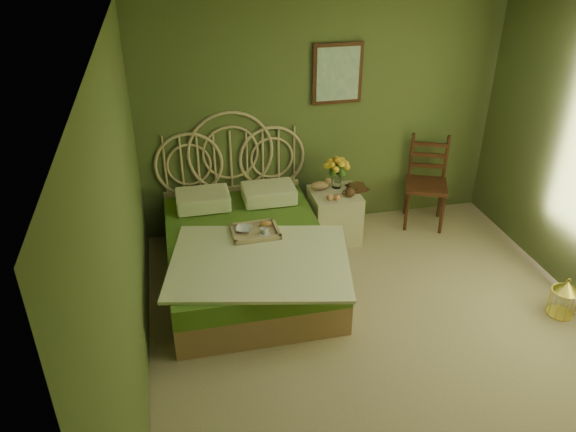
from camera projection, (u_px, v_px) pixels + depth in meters
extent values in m
plane|color=tan|center=(388.00, 345.00, 4.81)|extent=(4.50, 4.50, 0.00)
plane|color=silver|center=(423.00, 32.00, 3.54)|extent=(4.50, 4.50, 0.00)
plane|color=#515C30|center=(322.00, 115.00, 6.10)|extent=(4.00, 0.00, 4.00)
plane|color=#515C30|center=(127.00, 243.00, 3.80)|extent=(0.00, 4.50, 4.50)
cube|color=#351A0E|center=(338.00, 74.00, 5.88)|extent=(0.54, 0.03, 0.64)
cube|color=silver|center=(338.00, 74.00, 5.87)|extent=(0.46, 0.01, 0.56)
cube|color=#A47452|center=(248.00, 268.00, 5.56)|extent=(1.51, 2.02, 0.30)
cube|color=#508029|center=(247.00, 246.00, 5.44)|extent=(1.51, 2.02, 0.20)
cube|color=white|center=(260.00, 261.00, 5.01)|extent=(1.80, 1.51, 0.03)
cube|color=white|center=(203.00, 200.00, 5.88)|extent=(0.55, 0.40, 0.16)
cube|color=white|center=(269.00, 193.00, 6.02)|extent=(0.55, 0.40, 0.16)
cube|color=#D5B98E|center=(255.00, 234.00, 5.40)|extent=(0.46, 0.36, 0.04)
ellipsoid|color=#B77A38|center=(266.00, 224.00, 5.48)|extent=(0.12, 0.07, 0.05)
cube|color=beige|center=(334.00, 215.00, 6.22)|extent=(0.52, 0.52, 0.57)
cylinder|color=silver|center=(337.00, 180.00, 6.16)|extent=(0.10, 0.10, 0.18)
ellipsoid|color=#A47452|center=(320.00, 186.00, 6.12)|extent=(0.21, 0.11, 0.10)
sphere|color=#EB955B|center=(330.00, 197.00, 5.92)|extent=(0.07, 0.07, 0.07)
sphere|color=#EB955B|center=(337.00, 197.00, 5.91)|extent=(0.07, 0.07, 0.07)
cube|color=#351A0E|center=(426.00, 186.00, 6.41)|extent=(0.60, 0.60, 0.04)
cylinder|color=#351A0E|center=(415.00, 214.00, 6.33)|extent=(0.04, 0.04, 0.49)
cylinder|color=#351A0E|center=(447.00, 211.00, 6.40)|extent=(0.04, 0.04, 0.49)
cylinder|color=#351A0E|center=(401.00, 199.00, 6.66)|extent=(0.04, 0.04, 0.49)
cylinder|color=#351A0E|center=(432.00, 195.00, 6.73)|extent=(0.04, 0.04, 0.49)
cube|color=#351A0E|center=(422.00, 157.00, 6.44)|extent=(0.38, 0.19, 0.55)
cylinder|color=gold|center=(559.00, 313.00, 5.17)|extent=(0.23, 0.23, 0.01)
cylinder|color=gold|center=(562.00, 302.00, 5.11)|extent=(0.23, 0.23, 0.26)
cone|color=gold|center=(567.00, 287.00, 5.03)|extent=(0.23, 0.23, 0.09)
imported|color=#381E0F|center=(350.00, 189.00, 6.13)|extent=(0.23, 0.27, 0.02)
imported|color=#472819|center=(351.00, 188.00, 6.12)|extent=(0.19, 0.24, 0.02)
imported|color=white|center=(244.00, 229.00, 5.41)|extent=(0.20, 0.20, 0.04)
imported|color=white|center=(264.00, 232.00, 5.34)|extent=(0.08, 0.08, 0.07)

